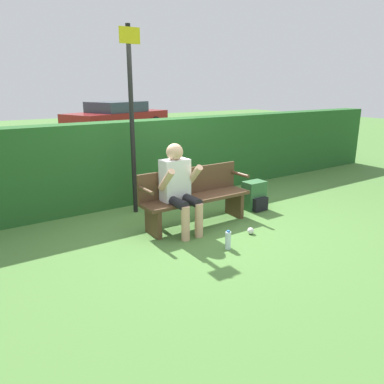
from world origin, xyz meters
TOP-DOWN VIEW (x-y plane):
  - ground_plane at (0.00, 0.00)m, footprint 40.00×40.00m
  - hedge_back at (0.00, 1.58)m, footprint 12.00×0.44m
  - park_bench at (0.00, 0.06)m, footprint 1.65×0.41m
  - person_seated at (-0.33, -0.05)m, footprint 0.52×0.58m
  - backpack at (1.19, 0.07)m, footprint 0.35×0.32m
  - water_bottle at (-0.16, -0.89)m, footprint 0.07×0.07m
  - signpost at (-0.47, 1.02)m, footprint 0.31×0.09m
  - parked_car at (3.63, 11.09)m, footprint 4.95×3.41m
  - litter_crumple at (0.40, -0.70)m, footprint 0.09×0.09m

SIDE VIEW (x-z plane):
  - ground_plane at x=0.00m, z-range 0.00..0.00m
  - litter_crumple at x=0.40m, z-range 0.00..0.09m
  - water_bottle at x=-0.16m, z-range -0.01..0.23m
  - backpack at x=1.19m, z-range -0.01..0.44m
  - park_bench at x=0.00m, z-range 0.02..0.83m
  - parked_car at x=3.63m, z-range -0.02..1.28m
  - person_seated at x=-0.33m, z-range 0.06..1.26m
  - hedge_back at x=0.00m, z-range 0.00..1.38m
  - signpost at x=-0.47m, z-range 0.13..2.90m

